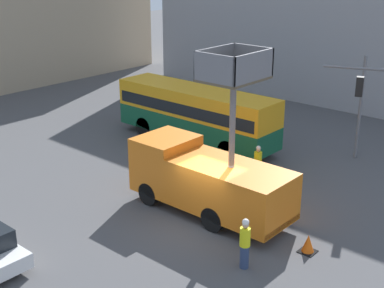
{
  "coord_description": "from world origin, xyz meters",
  "views": [
    {
      "loc": [
        -14.88,
        -12.36,
        10.54
      ],
      "look_at": [
        1.02,
        1.49,
        2.89
      ],
      "focal_mm": 50.0,
      "sensor_mm": 36.0,
      "label": 1
    }
  ],
  "objects_px": {
    "utility_truck": "(208,177)",
    "road_worker_directing": "(258,163)",
    "traffic_cone_near_truck": "(308,244)",
    "city_bus": "(196,111)",
    "road_worker_near_truck": "(245,243)",
    "traffic_light_pole": "(361,95)"
  },
  "relations": [
    {
      "from": "road_worker_directing",
      "to": "traffic_cone_near_truck",
      "type": "distance_m",
      "value": 6.83
    },
    {
      "from": "city_bus",
      "to": "road_worker_near_truck",
      "type": "xyz_separation_m",
      "value": [
        -8.77,
        -9.79,
        -0.93
      ]
    },
    {
      "from": "road_worker_near_truck",
      "to": "road_worker_directing",
      "type": "distance_m",
      "value": 7.87
    },
    {
      "from": "utility_truck",
      "to": "road_worker_near_truck",
      "type": "height_order",
      "value": "utility_truck"
    },
    {
      "from": "utility_truck",
      "to": "road_worker_directing",
      "type": "distance_m",
      "value": 4.39
    },
    {
      "from": "road_worker_near_truck",
      "to": "traffic_cone_near_truck",
      "type": "distance_m",
      "value": 2.74
    },
    {
      "from": "utility_truck",
      "to": "road_worker_near_truck",
      "type": "relative_size",
      "value": 3.76
    },
    {
      "from": "road_worker_near_truck",
      "to": "utility_truck",
      "type": "bearing_deg",
      "value": 131.76
    },
    {
      "from": "traffic_light_pole",
      "to": "road_worker_near_truck",
      "type": "xyz_separation_m",
      "value": [
        -11.35,
        -1.26,
        -2.83
      ]
    },
    {
      "from": "utility_truck",
      "to": "traffic_light_pole",
      "type": "height_order",
      "value": "utility_truck"
    },
    {
      "from": "city_bus",
      "to": "traffic_cone_near_truck",
      "type": "bearing_deg",
      "value": 159.09
    },
    {
      "from": "road_worker_directing",
      "to": "traffic_light_pole",
      "type": "bearing_deg",
      "value": 40.66
    },
    {
      "from": "utility_truck",
      "to": "traffic_cone_near_truck",
      "type": "bearing_deg",
      "value": -90.43
    },
    {
      "from": "road_worker_directing",
      "to": "traffic_cone_near_truck",
      "type": "bearing_deg",
      "value": -57.54
    },
    {
      "from": "traffic_cone_near_truck",
      "to": "city_bus",
      "type": "bearing_deg",
      "value": 59.82
    },
    {
      "from": "traffic_light_pole",
      "to": "road_worker_directing",
      "type": "distance_m",
      "value": 6.15
    },
    {
      "from": "utility_truck",
      "to": "road_worker_near_truck",
      "type": "bearing_deg",
      "value": -123.43
    },
    {
      "from": "utility_truck",
      "to": "traffic_cone_near_truck",
      "type": "xyz_separation_m",
      "value": [
        -0.04,
        -4.86,
        -1.31
      ]
    },
    {
      "from": "city_bus",
      "to": "traffic_light_pole",
      "type": "xyz_separation_m",
      "value": [
        2.58,
        -8.53,
        1.89
      ]
    },
    {
      "from": "utility_truck",
      "to": "road_worker_directing",
      "type": "bearing_deg",
      "value": 5.14
    },
    {
      "from": "road_worker_directing",
      "to": "road_worker_near_truck",
      "type": "bearing_deg",
      "value": -76.79
    },
    {
      "from": "traffic_cone_near_truck",
      "to": "road_worker_directing",
      "type": "bearing_deg",
      "value": 50.42
    }
  ]
}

